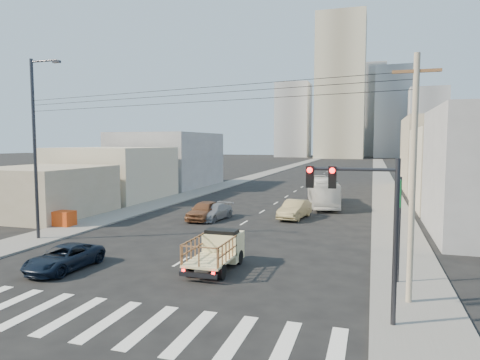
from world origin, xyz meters
The scene contains 27 objects.
ground centered at (0.00, 0.00, 0.00)m, with size 420.00×420.00×0.00m, color black.
sidewalk_left centered at (-11.75, 70.00, 0.06)m, with size 3.50×180.00×0.12m, color slate.
sidewalk_right centered at (11.75, 70.00, 0.06)m, with size 3.50×180.00×0.12m, color slate.
crosswalk centered at (0.02, -6.00, 0.01)m, with size 18.59×3.80×0.01m.
lane_dashes centered at (0.00, 53.00, 0.01)m, with size 0.15×104.00×0.01m.
flatbed_pickup centered at (2.34, 1.31, 1.09)m, with size 1.95×4.41×1.90m.
navy_pickup centered at (-5.13, -1.15, 0.62)m, with size 2.07×4.48×1.24m, color black.
city_bus centered at (5.04, 25.64, 1.48)m, with size 2.49×10.65×2.97m, color silver.
sedan_brown centered at (-3.63, 14.35, 0.80)m, with size 1.89×4.70×1.60m, color brown.
sedan_tan centered at (3.62, 17.24, 0.80)m, with size 1.69×4.83×1.59m, color #948356.
sedan_grey centered at (-2.91, 14.69, 0.66)m, with size 1.86×4.58×1.33m, color gray.
traffic_signal centered at (9.77, -3.51, 4.08)m, with size 3.23×0.35×6.00m.
green_sign centered at (11.16, 1.50, 3.74)m, with size 0.18×1.60×5.00m.
utility_pole centered at (11.50, -1.00, 5.19)m, with size 1.80×0.24×10.00m.
streetlamp_left centered at (-11.39, 4.00, 6.44)m, with size 2.36×0.25×12.00m.
overhead_wires centered at (0.00, 1.50, 8.97)m, with size 23.01×5.02×0.72m.
crate_stack centered at (-13.00, 8.14, 0.69)m, with size 1.80×1.20×1.14m.
bldg_right_mid centered at (19.50, 28.00, 4.00)m, with size 11.00×14.00×8.00m, color beige.
bldg_right_far centered at (20.00, 44.00, 5.00)m, with size 12.00×16.00×10.00m, color tan.
bldg_left_near centered at (-18.00, 12.00, 2.20)m, with size 9.00×10.00×4.40m, color tan.
bldg_left_mid centered at (-19.00, 24.00, 3.00)m, with size 11.00×12.00×6.00m, color beige.
bldg_left_far centered at (-19.50, 39.00, 4.00)m, with size 12.00×16.00×8.00m, color gray.
high_rise_tower centered at (-4.00, 170.00, 30.00)m, with size 20.00×20.00×60.00m, color tan.
midrise_ne centered at (18.00, 185.00, 20.00)m, with size 16.00×16.00×40.00m, color gray.
midrise_nw centered at (-26.00, 180.00, 17.00)m, with size 15.00×15.00×34.00m, color gray.
midrise_back centered at (6.00, 200.00, 22.00)m, with size 18.00×18.00×44.00m, color gray.
midrise_east centered at (30.00, 165.00, 14.00)m, with size 14.00×14.00×28.00m, color gray.
Camera 1 is at (9.98, -19.08, 6.53)m, focal length 32.00 mm.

